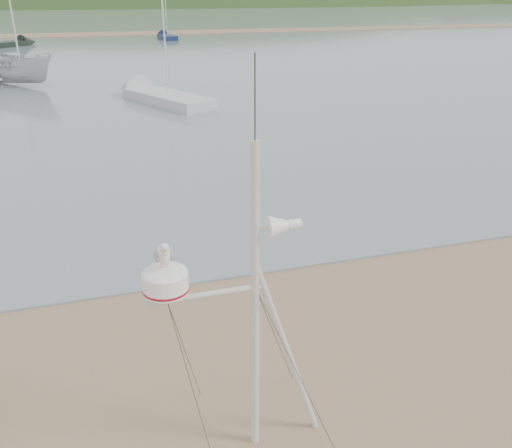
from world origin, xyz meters
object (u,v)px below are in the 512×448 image
object	(u,v)px
sailboat_dark_mid	(16,43)
sailboat_blue_far	(165,36)
mast_rig	(252,371)
boat_white	(16,40)
sailboat_white_near	(147,93)

from	to	relation	value
sailboat_dark_mid	sailboat_blue_far	bearing A→B (deg)	15.51
sailboat_blue_far	sailboat_dark_mid	size ratio (longest dim) A/B	0.87
mast_rig	sailboat_blue_far	bearing A→B (deg)	82.58
boat_white	sailboat_dark_mid	world-z (taller)	sailboat_dark_mid
mast_rig	sailboat_white_near	xyz separation A→B (m)	(1.55, 24.25, -0.86)
sailboat_white_near	sailboat_blue_far	xyz separation A→B (m)	(6.45, 37.13, 0.00)
mast_rig	sailboat_white_near	distance (m)	24.32
sailboat_white_near	mast_rig	bearing A→B (deg)	-93.65
mast_rig	sailboat_white_near	bearing A→B (deg)	86.35
boat_white	sailboat_dark_mid	distance (m)	26.57
mast_rig	boat_white	bearing A→B (deg)	99.26
sailboat_white_near	sailboat_dark_mid	xyz separation A→B (m)	(-9.17, 32.80, 0.00)
mast_rig	boat_white	size ratio (longest dim) A/B	0.94
sailboat_white_near	sailboat_dark_mid	size ratio (longest dim) A/B	1.14
sailboat_white_near	sailboat_blue_far	size ratio (longest dim) A/B	1.31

